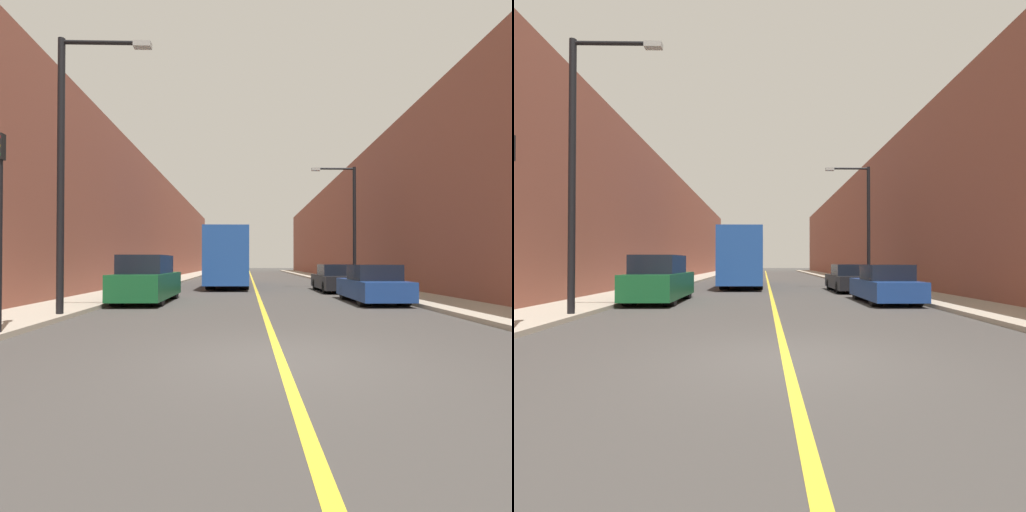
{
  "view_description": "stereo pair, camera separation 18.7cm",
  "coord_description": "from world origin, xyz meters",
  "views": [
    {
      "loc": [
        -0.57,
        -6.54,
        1.6
      ],
      "look_at": [
        0.03,
        17.35,
        1.96
      ],
      "focal_mm": 28.0,
      "sensor_mm": 36.0,
      "label": 1
    },
    {
      "loc": [
        -0.38,
        -6.55,
        1.6
      ],
      "look_at": [
        0.03,
        17.35,
        1.96
      ],
      "focal_mm": 28.0,
      "sensor_mm": 36.0,
      "label": 2
    }
  ],
  "objects": [
    {
      "name": "sidewalk_right",
      "position": [
        6.81,
        30.0,
        0.07
      ],
      "size": [
        2.53,
        72.0,
        0.14
      ],
      "primitive_type": "cube",
      "color": "#A89E8C",
      "rests_on": "ground"
    },
    {
      "name": "sidewalk_left",
      "position": [
        -6.81,
        30.0,
        0.07
      ],
      "size": [
        2.53,
        72.0,
        0.14
      ],
      "primitive_type": "cube",
      "color": "#A89E8C",
      "rests_on": "ground"
    },
    {
      "name": "building_row_left",
      "position": [
        -10.08,
        30.0,
        4.73
      ],
      "size": [
        4.0,
        72.0,
        9.46
      ],
      "primitive_type": "cube",
      "color": "brown",
      "rests_on": "ground"
    },
    {
      "name": "parked_suv_left",
      "position": [
        -4.49,
        9.37,
        0.87
      ],
      "size": [
        1.86,
        4.74,
        1.87
      ],
      "color": "#145128",
      "rests_on": "ground"
    },
    {
      "name": "street_lamp_right",
      "position": [
        5.6,
        16.86,
        4.22
      ],
      "size": [
        2.65,
        0.24,
        7.1
      ],
      "color": "black",
      "rests_on": "sidewalk_right"
    },
    {
      "name": "ground_plane",
      "position": [
        0.0,
        0.0,
        0.0
      ],
      "size": [
        200.0,
        200.0,
        0.0
      ],
      "primitive_type": "plane",
      "color": "#3F3D3A"
    },
    {
      "name": "building_row_right",
      "position": [
        10.08,
        30.0,
        4.89
      ],
      "size": [
        4.0,
        72.0,
        9.77
      ],
      "primitive_type": "cube",
      "color": "brown",
      "rests_on": "ground"
    },
    {
      "name": "road_center_line",
      "position": [
        0.0,
        30.0,
        0.0
      ],
      "size": [
        0.16,
        72.0,
        0.01
      ],
      "primitive_type": "cube",
      "color": "gold",
      "rests_on": "ground"
    },
    {
      "name": "car_right_near",
      "position": [
        4.42,
        9.07,
        0.68
      ],
      "size": [
        1.86,
        4.33,
        1.5
      ],
      "color": "navy",
      "rests_on": "ground"
    },
    {
      "name": "street_lamp_left",
      "position": [
        -5.62,
        4.9,
        4.61
      ],
      "size": [
        2.65,
        0.24,
        7.86
      ],
      "color": "black",
      "rests_on": "sidewalk_left"
    },
    {
      "name": "bus",
      "position": [
        -1.65,
        20.08,
        1.92
      ],
      "size": [
        2.5,
        11.02,
        3.6
      ],
      "color": "#1E4793",
      "rests_on": "ground"
    },
    {
      "name": "car_right_mid",
      "position": [
        4.25,
        15.03,
        0.67
      ],
      "size": [
        1.84,
        4.61,
        1.48
      ],
      "color": "black",
      "rests_on": "ground"
    }
  ]
}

